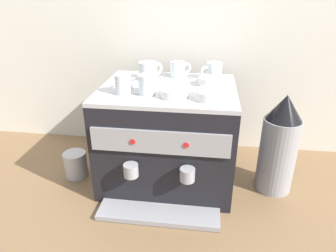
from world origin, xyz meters
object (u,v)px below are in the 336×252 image
Objects in this scene: ceramic_cup_0 at (149,71)px; ceramic_cup_3 at (178,69)px; ceramic_cup_2 at (146,85)px; coffee_grinder at (279,145)px; ceramic_bowl_2 at (210,95)px; milk_pitcher at (76,164)px; ceramic_cup_4 at (213,71)px; ceramic_cup_1 at (123,84)px; ceramic_bowl_0 at (174,93)px; espresso_machine at (168,135)px; ceramic_bowl_1 at (210,82)px.

ceramic_cup_0 reaches higher than ceramic_cup_3.
coffee_grinder is at bearing 7.58° from ceramic_cup_2.
ceramic_bowl_2 reaches higher than milk_pitcher.
milk_pitcher is (-0.89, -0.03, -0.15)m from coffee_grinder.
ceramic_cup_4 is 0.76m from milk_pitcher.
ceramic_cup_1 reaches higher than ceramic_bowl_0.
ceramic_cup_3 is at bearing 69.33° from ceramic_cup_2.
ceramic_bowl_0 is 0.94× the size of ceramic_bowl_2.
ceramic_bowl_2 is (0.14, -0.28, -0.02)m from ceramic_cup_3.
milk_pitcher is (-0.61, -0.19, -0.41)m from ceramic_cup_4.
ceramic_cup_0 reaches higher than ceramic_bowl_0.
ceramic_cup_0 reaches higher than milk_pitcher.
ceramic_bowl_0 is at bearing -120.30° from ceramic_cup_4.
coffee_grinder is (0.44, -0.19, -0.26)m from ceramic_cup_3.
ceramic_cup_3 reaches higher than ceramic_bowl_0.
ceramic_bowl_0 is at bearing -6.85° from milk_pitcher.
ceramic_bowl_0 is at bearing -57.26° from ceramic_cup_0.
espresso_machine is 5.29× the size of ceramic_cup_0.
ceramic_cup_1 is 0.36m from ceramic_bowl_1.
ceramic_bowl_1 is (0.33, 0.14, -0.02)m from ceramic_cup_1.
milk_pitcher is at bearing -170.37° from ceramic_bowl_1.
ceramic_cup_1 is 0.32m from ceramic_cup_3.
ceramic_cup_2 is 0.11m from ceramic_bowl_0.
ceramic_bowl_1 reaches higher than ceramic_bowl_2.
ceramic_cup_0 reaches higher than ceramic_cup_4.
ceramic_cup_3 is (0.10, 0.26, -0.00)m from ceramic_cup_2.
ceramic_bowl_1 reaches higher than coffee_grinder.
ceramic_cup_1 is 0.33m from ceramic_bowl_2.
ceramic_cup_0 is 1.10× the size of ceramic_bowl_1.
ceramic_cup_0 is (-0.10, 0.10, 0.26)m from espresso_machine.
ceramic_cup_2 is at bearing -136.80° from ceramic_cup_4.
ceramic_cup_0 reaches higher than ceramic_cup_1.
ceramic_bowl_0 is 0.50m from coffee_grinder.
ceramic_cup_0 is at bearing 168.63° from ceramic_bowl_1.
ceramic_bowl_2 is (0.27, -0.22, -0.02)m from ceramic_cup_0.
ceramic_cup_1 reaches higher than ceramic_cup_3.
ceramic_cup_1 is at bearing 179.05° from ceramic_cup_2.
coffee_grinder is at bearing -22.87° from ceramic_cup_3.
ceramic_cup_1 is 0.20m from ceramic_bowl_0.
ceramic_cup_0 is at bearing 97.63° from ceramic_cup_2.
ceramic_bowl_1 is at bearing -37.80° from ceramic_cup_3.
ceramic_cup_3 reaches higher than ceramic_bowl_1.
coffee_grinder is 3.61× the size of milk_pitcher.
coffee_grinder is (0.63, 0.07, -0.26)m from ceramic_cup_1.
ceramic_bowl_2 is 0.71m from milk_pitcher.
ceramic_cup_2 is at bearing -172.42° from coffee_grinder.
espresso_machine is 5.81× the size of ceramic_cup_4.
ceramic_cup_4 is 0.83× the size of ceramic_bowl_2.
ceramic_cup_3 is 0.54m from coffee_grinder.
ceramic_cup_4 reaches higher than milk_pitcher.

